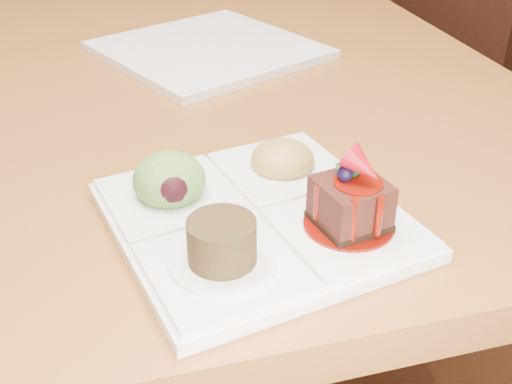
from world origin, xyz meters
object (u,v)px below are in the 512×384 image
object	(u,v)px
sampler_plate	(253,207)
second_plate	(208,50)
dining_table	(117,42)
chair_right	(407,70)

from	to	relation	value
sampler_plate	second_plate	bearing A→B (deg)	71.84
dining_table	sampler_plate	world-z (taller)	sampler_plate
chair_right	second_plate	xyz separation A→B (m)	(-0.55, -0.39, 0.23)
dining_table	chair_right	world-z (taller)	chair_right
chair_right	second_plate	world-z (taller)	chair_right
sampler_plate	chair_right	bearing A→B (deg)	43.02
sampler_plate	second_plate	xyz separation A→B (m)	(0.05, 0.45, -0.01)
chair_right	second_plate	size ratio (longest dim) A/B	3.41
dining_table	second_plate	world-z (taller)	second_plate
dining_table	sampler_plate	bearing A→B (deg)	-85.39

